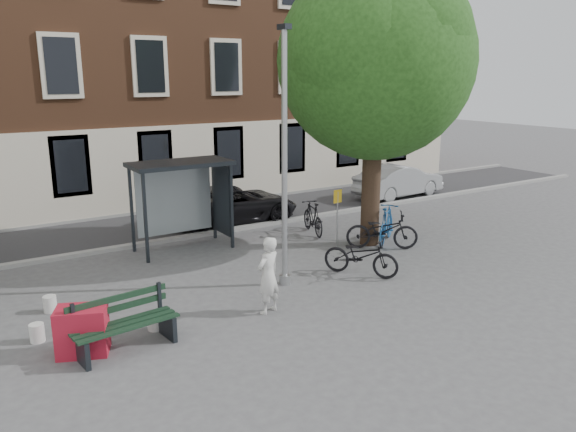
{
  "coord_description": "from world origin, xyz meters",
  "views": [
    {
      "loc": [
        -6.94,
        -11.02,
        5.02
      ],
      "look_at": [
        0.78,
        1.07,
        1.4
      ],
      "focal_mm": 35.0,
      "sensor_mm": 36.0,
      "label": 1
    }
  ],
  "objects_px": {
    "bench": "(125,326)",
    "bike_a": "(382,230)",
    "notice_sign": "(337,207)",
    "car_silver": "(399,181)",
    "bike_b": "(386,224)",
    "red_stand": "(82,331)",
    "bike_d": "(313,218)",
    "car_dark": "(232,204)",
    "bike_c": "(361,256)",
    "lamppost": "(284,173)",
    "painter": "(268,275)",
    "bus_shelter": "(192,184)"
  },
  "relations": [
    {
      "from": "painter",
      "to": "notice_sign",
      "type": "bearing_deg",
      "value": -163.91
    },
    {
      "from": "bench",
      "to": "bike_c",
      "type": "bearing_deg",
      "value": 0.2
    },
    {
      "from": "bike_a",
      "to": "bus_shelter",
      "type": "bearing_deg",
      "value": 91.6
    },
    {
      "from": "painter",
      "to": "bike_c",
      "type": "distance_m",
      "value": 3.3
    },
    {
      "from": "bike_a",
      "to": "bike_b",
      "type": "relative_size",
      "value": 1.09
    },
    {
      "from": "bike_c",
      "to": "car_dark",
      "type": "relative_size",
      "value": 0.43
    },
    {
      "from": "bus_shelter",
      "to": "car_silver",
      "type": "xyz_separation_m",
      "value": [
        10.13,
        1.96,
        -1.23
      ]
    },
    {
      "from": "painter",
      "to": "bench",
      "type": "distance_m",
      "value": 3.15
    },
    {
      "from": "bike_b",
      "to": "notice_sign",
      "type": "bearing_deg",
      "value": 34.84
    },
    {
      "from": "notice_sign",
      "to": "car_silver",
      "type": "bearing_deg",
      "value": 27.34
    },
    {
      "from": "bike_a",
      "to": "red_stand",
      "type": "relative_size",
      "value": 2.34
    },
    {
      "from": "bench",
      "to": "bike_d",
      "type": "xyz_separation_m",
      "value": [
        7.52,
        4.6,
        0.07
      ]
    },
    {
      "from": "notice_sign",
      "to": "bike_d",
      "type": "bearing_deg",
      "value": 76.97
    },
    {
      "from": "bike_c",
      "to": "lamppost",
      "type": "bearing_deg",
      "value": 132.91
    },
    {
      "from": "bench",
      "to": "bike_b",
      "type": "height_order",
      "value": "bike_b"
    },
    {
      "from": "bus_shelter",
      "to": "car_dark",
      "type": "bearing_deg",
      "value": 40.86
    },
    {
      "from": "bike_b",
      "to": "bus_shelter",
      "type": "bearing_deg",
      "value": 24.61
    },
    {
      "from": "bike_b",
      "to": "notice_sign",
      "type": "xyz_separation_m",
      "value": [
        -1.51,
        0.5,
        0.64
      ]
    },
    {
      "from": "bike_a",
      "to": "car_dark",
      "type": "bearing_deg",
      "value": 60.32
    },
    {
      "from": "car_silver",
      "to": "lamppost",
      "type": "bearing_deg",
      "value": 117.76
    },
    {
      "from": "bike_b",
      "to": "bike_d",
      "type": "xyz_separation_m",
      "value": [
        -1.32,
        2.03,
        -0.05
      ]
    },
    {
      "from": "car_silver",
      "to": "notice_sign",
      "type": "xyz_separation_m",
      "value": [
        -6.52,
        -4.25,
        0.54
      ]
    },
    {
      "from": "bus_shelter",
      "to": "notice_sign",
      "type": "distance_m",
      "value": 4.33
    },
    {
      "from": "bike_d",
      "to": "car_silver",
      "type": "xyz_separation_m",
      "value": [
        6.32,
        2.71,
        0.15
      ]
    },
    {
      "from": "lamppost",
      "to": "car_dark",
      "type": "relative_size",
      "value": 1.32
    },
    {
      "from": "bus_shelter",
      "to": "bike_a",
      "type": "height_order",
      "value": "bus_shelter"
    },
    {
      "from": "car_silver",
      "to": "bike_a",
      "type": "bearing_deg",
      "value": 128.16
    },
    {
      "from": "bench",
      "to": "bike_a",
      "type": "relative_size",
      "value": 0.96
    },
    {
      "from": "bike_c",
      "to": "car_silver",
      "type": "xyz_separation_m",
      "value": [
        7.52,
        6.56,
        0.17
      ]
    },
    {
      "from": "bike_b",
      "to": "bike_c",
      "type": "relative_size",
      "value": 0.98
    },
    {
      "from": "painter",
      "to": "bike_d",
      "type": "height_order",
      "value": "painter"
    },
    {
      "from": "car_dark",
      "to": "bus_shelter",
      "type": "bearing_deg",
      "value": 133.76
    },
    {
      "from": "bench",
      "to": "car_dark",
      "type": "height_order",
      "value": "car_dark"
    },
    {
      "from": "lamppost",
      "to": "bench",
      "type": "xyz_separation_m",
      "value": [
        -4.33,
        -1.25,
        -2.32
      ]
    },
    {
      "from": "lamppost",
      "to": "bus_shelter",
      "type": "bearing_deg",
      "value": 98.43
    },
    {
      "from": "bike_d",
      "to": "car_dark",
      "type": "relative_size",
      "value": 0.38
    },
    {
      "from": "lamppost",
      "to": "notice_sign",
      "type": "xyz_separation_m",
      "value": [
        3.0,
        1.82,
        -1.56
      ]
    },
    {
      "from": "lamppost",
      "to": "car_silver",
      "type": "distance_m",
      "value": 11.48
    },
    {
      "from": "bus_shelter",
      "to": "bike_c",
      "type": "bearing_deg",
      "value": -60.47
    },
    {
      "from": "bike_d",
      "to": "red_stand",
      "type": "height_order",
      "value": "bike_d"
    },
    {
      "from": "lamppost",
      "to": "bike_c",
      "type": "height_order",
      "value": "lamppost"
    },
    {
      "from": "bike_b",
      "to": "red_stand",
      "type": "bearing_deg",
      "value": 66.78
    },
    {
      "from": "lamppost",
      "to": "red_stand",
      "type": "relative_size",
      "value": 6.79
    },
    {
      "from": "lamppost",
      "to": "bench",
      "type": "relative_size",
      "value": 3.03
    },
    {
      "from": "car_silver",
      "to": "bus_shelter",
      "type": "bearing_deg",
      "value": 96.21
    },
    {
      "from": "red_stand",
      "to": "bench",
      "type": "bearing_deg",
      "value": -20.35
    },
    {
      "from": "bike_c",
      "to": "red_stand",
      "type": "bearing_deg",
      "value": 150.95
    },
    {
      "from": "notice_sign",
      "to": "car_dark",
      "type": "bearing_deg",
      "value": 101.38
    },
    {
      "from": "bike_b",
      "to": "bike_d",
      "type": "bearing_deg",
      "value": -3.89
    },
    {
      "from": "bike_d",
      "to": "red_stand",
      "type": "distance_m",
      "value": 9.3
    }
  ]
}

